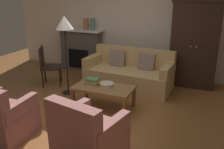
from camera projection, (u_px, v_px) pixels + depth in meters
name	position (u px, v px, depth m)	size (l,w,h in m)	color
ground_plane	(95.00, 115.00, 4.32)	(9.60, 9.60, 0.00)	brown
back_wall	(139.00, 20.00, 6.09)	(7.20, 0.10, 2.80)	silver
fireplace	(81.00, 49.00, 6.71)	(1.26, 0.48, 1.12)	#4C4947
armoire	(195.00, 44.00, 5.44)	(1.06, 0.57, 1.91)	black
couch	(129.00, 74.00, 5.50)	(1.96, 0.95, 0.86)	tan
coffee_table	(103.00, 89.00, 4.50)	(1.10, 0.60, 0.42)	olive
fruit_bowl	(107.00, 85.00, 4.47)	(0.26, 0.26, 0.07)	beige
book_stack	(93.00, 81.00, 4.59)	(0.26, 0.19, 0.11)	gray
mantel_vase_terracotta	(86.00, 24.00, 6.40)	(0.14, 0.14, 0.29)	#A86042
mantel_vase_jade	(93.00, 24.00, 6.33)	(0.12, 0.12, 0.30)	slate
armchair_near_left	(1.00, 118.00, 3.58)	(0.82, 0.81, 0.88)	#935B56
armchair_near_right	(88.00, 137.00, 3.13)	(0.90, 0.91, 0.88)	#935B56
side_chair_wooden	(47.00, 64.00, 5.56)	(0.60, 0.60, 0.90)	black
floor_lamp	(65.00, 27.00, 4.82)	(0.36, 0.36, 1.63)	black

